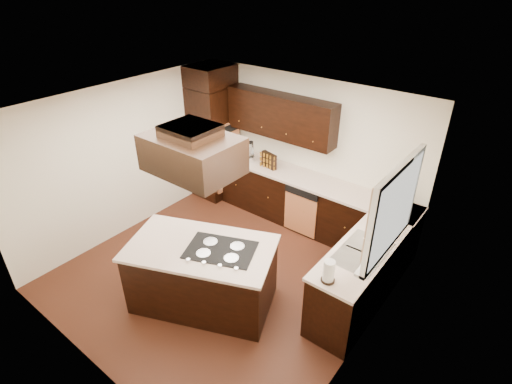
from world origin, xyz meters
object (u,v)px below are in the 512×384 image
oven_column (214,143)px  spice_rack (269,160)px  range_hood (192,154)px  island (203,276)px

oven_column → spice_rack: bearing=1.3°
oven_column → range_hood: range_hood is taller
range_hood → spice_rack: range_hood is taller
island → oven_column: bearing=107.2°
spice_rack → oven_column: bearing=-164.5°
oven_column → range_hood: (1.88, -2.25, 1.10)m
range_hood → spice_rack: size_ratio=3.28×
island → range_hood: 1.72m
oven_column → spice_rack: oven_column is taller
island → spice_rack: bearing=82.9°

